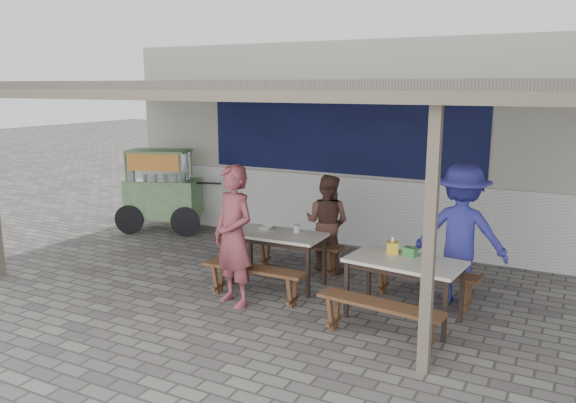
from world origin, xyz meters
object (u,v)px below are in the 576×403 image
(condiment_bowl, at_px, (266,227))
(condiment_jar, at_px, (297,228))
(bench_left_wall, at_px, (297,250))
(bench_right_wall, at_px, (424,277))
(patron_street_side, at_px, (234,236))
(tissue_box, at_px, (392,247))
(patron_right_table, at_px, (461,234))
(vendor_cart, at_px, (162,187))
(bench_left_street, at_px, (254,275))
(bench_right_street, at_px, (379,313))
(donation_box, at_px, (410,252))
(table_left, at_px, (277,239))
(table_right, at_px, (405,266))
(patron_wall_side, at_px, (327,223))

(condiment_bowl, bearing_deg, condiment_jar, 6.15)
(bench_left_wall, bearing_deg, bench_right_wall, -11.11)
(patron_street_side, relative_size, tissue_box, 13.15)
(bench_right_wall, bearing_deg, patron_right_table, 36.38)
(vendor_cart, xyz_separation_m, patron_street_side, (3.27, -2.51, 0.05))
(bench_left_street, xyz_separation_m, bench_right_street, (1.83, -0.41, 0.00))
(bench_right_wall, distance_m, tissue_box, 0.74)
(bench_right_wall, height_order, donation_box, donation_box)
(table_left, xyz_separation_m, condiment_jar, (0.22, 0.17, 0.13))
(bench_left_street, bearing_deg, bench_right_wall, 24.70)
(bench_right_street, xyz_separation_m, condiment_bowl, (-2.09, 1.19, 0.44))
(vendor_cart, bearing_deg, donation_box, -38.23)
(table_right, xyz_separation_m, condiment_jar, (-1.70, 0.55, 0.13))
(patron_right_table, bearing_deg, bench_right_wall, 26.51)
(bench_left_wall, distance_m, table_right, 2.21)
(bench_right_wall, height_order, condiment_bowl, condiment_bowl)
(patron_street_side, xyz_separation_m, condiment_jar, (0.35, 1.06, -0.10))
(bench_right_street, relative_size, tissue_box, 10.51)
(patron_right_table, bearing_deg, bench_left_street, 22.70)
(table_left, height_order, condiment_bowl, condiment_bowl)
(vendor_cart, distance_m, condiment_jar, 3.90)
(patron_wall_side, relative_size, condiment_bowl, 6.55)
(vendor_cart, xyz_separation_m, patron_right_table, (5.78, -1.09, 0.05))
(bench_left_street, bearing_deg, patron_wall_side, 77.22)
(tissue_box, bearing_deg, bench_left_wall, 154.29)
(bench_right_street, height_order, condiment_bowl, condiment_bowl)
(bench_left_street, xyz_separation_m, patron_wall_side, (0.32, 1.60, 0.40))
(tissue_box, bearing_deg, table_right, -43.70)
(donation_box, bearing_deg, bench_right_wall, 83.14)
(bench_left_street, xyz_separation_m, patron_street_side, (-0.15, -0.23, 0.57))
(donation_box, bearing_deg, bench_left_street, -166.55)
(bench_right_wall, relative_size, patron_street_side, 0.80)
(patron_street_side, xyz_separation_m, condiment_bowl, (-0.11, 1.01, -0.12))
(bench_left_wall, bearing_deg, condiment_bowl, -115.05)
(table_left, xyz_separation_m, bench_left_street, (0.01, -0.65, -0.33))
(table_left, bearing_deg, patron_right_table, 11.43)
(table_right, bearing_deg, condiment_bowl, 172.79)
(vendor_cart, height_order, patron_right_table, patron_right_table)
(table_right, height_order, vendor_cart, vendor_cart)
(bench_right_wall, distance_m, condiment_jar, 1.83)
(condiment_bowl, bearing_deg, bench_right_wall, 4.78)
(bench_right_wall, relative_size, donation_box, 9.06)
(table_left, distance_m, vendor_cart, 3.78)
(vendor_cart, height_order, donation_box, vendor_cart)
(tissue_box, relative_size, donation_box, 0.86)
(table_right, height_order, condiment_bowl, condiment_bowl)
(condiment_bowl, bearing_deg, bench_left_wall, 66.24)
(bench_right_wall, bearing_deg, condiment_jar, -169.79)
(table_right, relative_size, donation_box, 8.73)
(bench_left_street, distance_m, vendor_cart, 4.14)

